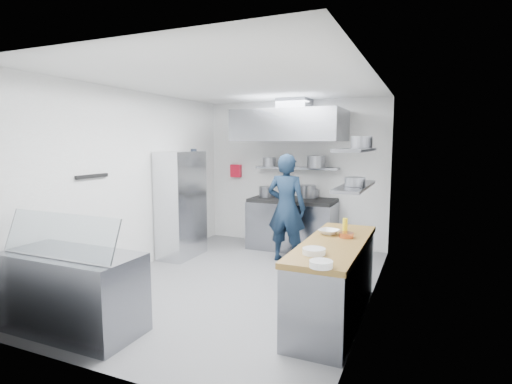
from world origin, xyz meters
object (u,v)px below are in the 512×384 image
at_px(gas_range, 292,225).
at_px(chef, 286,208).
at_px(display_case, 73,292).
at_px(wire_rack, 181,205).

bearing_deg(gas_range, chef, -79.29).
relative_size(chef, display_case, 1.22).
relative_size(chef, wire_rack, 0.99).
relative_size(wire_rack, display_case, 1.23).
relative_size(gas_range, chef, 0.88).
bearing_deg(gas_range, wire_rack, -142.26).
height_order(wire_rack, display_case, wire_rack).
distance_m(chef, display_case, 3.57).
xyz_separation_m(gas_range, wire_rack, (-1.63, -1.26, 0.48)).
bearing_deg(wire_rack, chef, 14.87).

